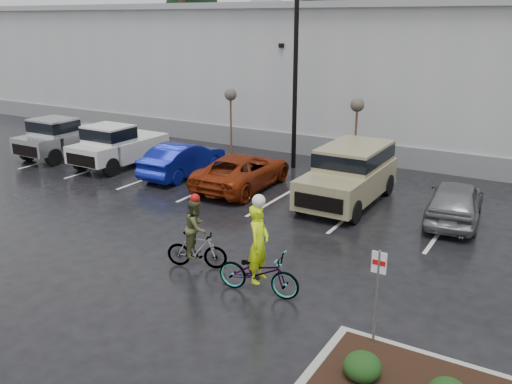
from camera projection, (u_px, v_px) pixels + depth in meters
The scene contains 16 objects.
ground at pixel (214, 306), 12.71m from camera, with size 120.00×120.00×0.00m, color black.
warehouse at pixel (443, 72), 29.60m from camera, with size 60.50×15.50×7.20m.
wooded_ridge at pixel (500, 58), 48.63m from camera, with size 80.00×25.00×6.00m, color #1C3917.
lamppost at pixel (296, 37), 22.73m from camera, with size 0.50×1.00×9.22m.
sapling_west at pixel (231, 98), 26.40m from camera, with size 0.60×0.60×3.20m.
sapling_mid at pixel (357, 109), 23.24m from camera, with size 0.60×0.60×3.20m.
shrub_a at pixel (362, 367), 9.82m from camera, with size 0.70×0.70×0.52m, color black.
fire_lane_sign at pixel (377, 288), 10.59m from camera, with size 0.30×0.05×2.20m.
pickup_silver at pixel (70, 136), 26.44m from camera, with size 2.10×5.20×1.96m, color #B2B5BA, non-canonical shape.
pickup_white at pixel (124, 143), 24.78m from camera, with size 2.10×5.20×1.96m, color silver, non-canonical shape.
car_blue at pixel (183, 159), 23.05m from camera, with size 1.53×4.38×1.44m, color navy.
car_red at pixel (243, 171), 21.40m from camera, with size 2.29×4.97×1.38m, color maroon.
suv_tan at pixel (348, 176), 19.47m from camera, with size 2.20×5.10×2.06m, color #968E66, non-canonical shape.
car_grey at pixel (455, 201), 17.83m from camera, with size 1.66×4.12×1.40m, color slate.
cyclist_hivis at pixel (259, 264), 13.07m from camera, with size 2.18×0.98×2.55m.
cyclist_olive at pixel (197, 241), 14.47m from camera, with size 1.67×0.98×2.09m.
Camera 1 is at (6.61, -9.19, 6.44)m, focal length 38.00 mm.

